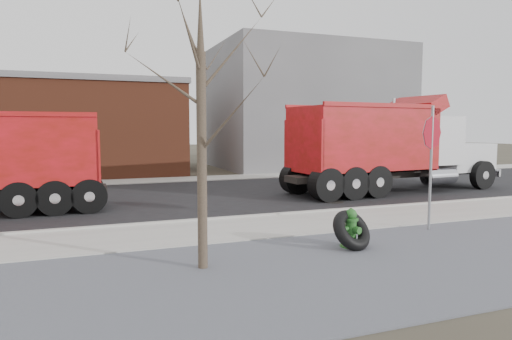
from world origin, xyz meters
name	(u,v)px	position (x,y,z in m)	size (l,w,h in m)	color
ground	(297,228)	(0.00, 0.00, 0.00)	(120.00, 120.00, 0.00)	#383328
gravel_verge	(376,264)	(0.00, -3.50, 0.01)	(60.00, 5.00, 0.03)	gray
sidewalk	(293,225)	(0.00, 0.25, 0.03)	(60.00, 2.50, 0.06)	#9E9B93
curb	(274,215)	(0.00, 1.55, 0.06)	(60.00, 0.15, 0.11)	#9E9B93
road	(227,195)	(0.00, 6.30, 0.01)	(60.00, 9.40, 0.02)	black
far_sidewalk	(195,179)	(0.00, 12.00, 0.03)	(60.00, 2.00, 0.06)	#9E9B93
building_grey	(302,108)	(9.00, 18.00, 4.00)	(12.00, 10.00, 8.00)	gray
bare_tree	(201,91)	(-3.20, -2.60, 3.30)	(3.20, 3.20, 5.20)	#382D23
fire_hydrant	(351,230)	(0.22, -2.27, 0.41)	(0.50, 0.49, 0.89)	#306D29
truck_tire	(352,230)	(0.16, -2.38, 0.42)	(1.14, 1.02, 0.93)	black
stop_sign	(431,147)	(3.03, -1.50, 2.15)	(0.82, 0.33, 3.20)	gray
dump_truck_red_a	(388,144)	(6.42, 4.79, 1.98)	(9.86, 3.41, 3.91)	black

